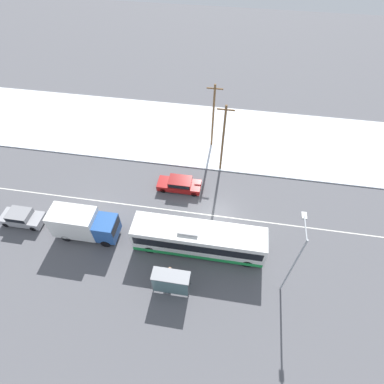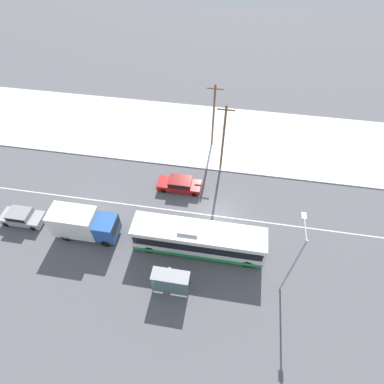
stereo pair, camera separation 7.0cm
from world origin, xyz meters
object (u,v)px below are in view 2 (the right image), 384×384
object	(u,v)px
parked_car_near_truck	(22,217)
bus_shelter	(170,282)
streetlamp	(295,256)
box_truck	(83,223)
city_bus	(198,239)
utility_pole_roadside	(223,139)
sedan_car	(180,184)
pedestrian_at_stop	(170,272)
utility_pole_snowlot	(213,116)

from	to	relation	value
parked_car_near_truck	bus_shelter	xyz separation A→B (m)	(16.17, -4.70, 0.85)
parked_car_near_truck	streetlamp	world-z (taller)	streetlamp
bus_shelter	box_truck	bearing A→B (deg)	155.02
box_truck	city_bus	bearing A→B (deg)	0.76
parked_car_near_truck	bus_shelter	size ratio (longest dim) A/B	1.34
bus_shelter	utility_pole_roadside	bearing A→B (deg)	79.99
sedan_car	parked_car_near_truck	world-z (taller)	parked_car_near_truck
pedestrian_at_stop	utility_pole_snowlot	distance (m)	18.64
city_bus	utility_pole_snowlot	distance (m)	15.25
city_bus	utility_pole_roadside	size ratio (longest dim) A/B	1.39
city_bus	box_truck	distance (m)	10.98
parked_car_near_truck	utility_pole_snowlot	world-z (taller)	utility_pole_snowlot
box_truck	utility_pole_roadside	xyz separation A→B (m)	(12.01, 11.03, 2.75)
streetlamp	box_truck	bearing A→B (deg)	173.12
utility_pole_roadside	sedan_car	bearing A→B (deg)	-137.31
box_truck	pedestrian_at_stop	bearing A→B (deg)	-19.38
pedestrian_at_stop	utility_pole_roadside	distance (m)	14.91
utility_pole_roadside	city_bus	bearing A→B (deg)	-95.39
streetlamp	utility_pole_snowlot	xyz separation A→B (m)	(-8.09, 17.37, -0.63)
bus_shelter	pedestrian_at_stop	bearing A→B (deg)	104.09
parked_car_near_truck	pedestrian_at_stop	world-z (taller)	pedestrian_at_stop
sedan_car	pedestrian_at_stop	size ratio (longest dim) A/B	2.60
box_truck	streetlamp	xyz separation A→B (m)	(18.59, -2.24, 3.25)
streetlamp	bus_shelter	bearing A→B (deg)	-167.33
city_bus	pedestrian_at_stop	world-z (taller)	city_bus
box_truck	streetlamp	world-z (taller)	streetlamp
city_bus	utility_pole_snowlot	size ratio (longest dim) A/B	1.44
sedan_car	streetlamp	world-z (taller)	streetlamp
box_truck	parked_car_near_truck	bearing A→B (deg)	176.97
sedan_car	parked_car_near_truck	bearing A→B (deg)	24.94
pedestrian_at_stop	streetlamp	size ratio (longest dim) A/B	0.23
sedan_car	utility_pole_snowlot	xyz separation A→B (m)	(2.62, 7.89, 3.58)
streetlamp	utility_pole_snowlot	distance (m)	19.17
box_truck	pedestrian_at_stop	distance (m)	9.57
city_bus	streetlamp	bearing A→B (deg)	-17.43
box_truck	utility_pole_snowlot	world-z (taller)	utility_pole_snowlot
box_truck	parked_car_near_truck	distance (m)	6.95
sedan_car	bus_shelter	size ratio (longest dim) A/B	1.52
bus_shelter	streetlamp	size ratio (longest dim) A/B	0.39
box_truck	pedestrian_at_stop	world-z (taller)	box_truck
parked_car_near_truck	utility_pole_snowlot	bearing A→B (deg)	40.34
streetlamp	city_bus	bearing A→B (deg)	162.57
streetlamp	sedan_car	bearing A→B (deg)	138.50
city_bus	parked_car_near_truck	world-z (taller)	city_bus
bus_shelter	sedan_car	bearing A→B (deg)	96.97
bus_shelter	utility_pole_roadside	distance (m)	15.86
streetlamp	utility_pole_roadside	bearing A→B (deg)	116.36
box_truck	utility_pole_snowlot	bearing A→B (deg)	55.23
pedestrian_at_stop	streetlamp	xyz separation A→B (m)	(9.58, 0.92, 3.90)
bus_shelter	streetlamp	world-z (taller)	streetlamp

